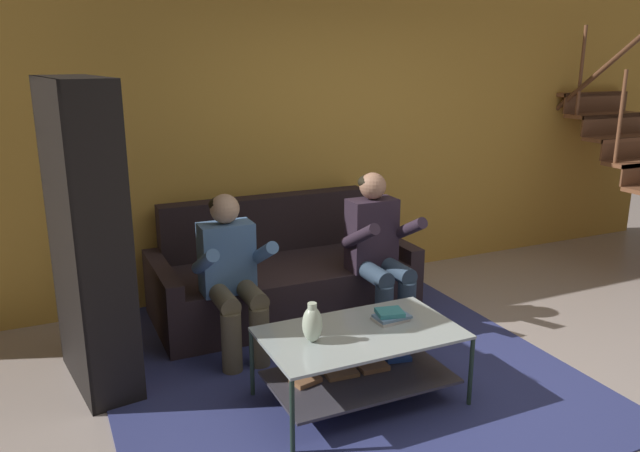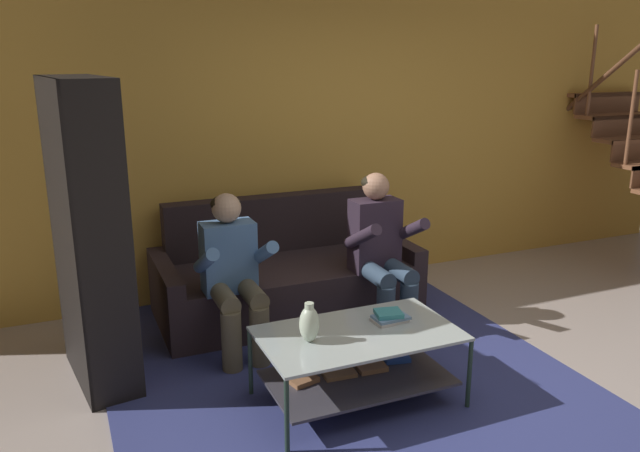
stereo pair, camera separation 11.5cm
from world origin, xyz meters
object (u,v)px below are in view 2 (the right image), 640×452
(couch, at_px, (284,277))
(coffee_table, at_px, (357,356))
(vase, at_px, (309,323))
(person_seated_left, at_px, (233,269))
(bookshelf, at_px, (85,257))
(person_seated_right, at_px, (381,246))
(book_stack, at_px, (389,317))

(couch, relative_size, coffee_table, 1.75)
(couch, relative_size, vase, 8.73)
(person_seated_left, bearing_deg, coffee_table, -61.83)
(bookshelf, bearing_deg, couch, 22.07)
(couch, distance_m, person_seated_right, 0.91)
(coffee_table, bearing_deg, book_stack, 13.75)
(couch, height_order, book_stack, couch)
(couch, distance_m, bookshelf, 1.78)
(coffee_table, bearing_deg, vase, -179.61)
(person_seated_left, height_order, vase, person_seated_left)
(person_seated_right, height_order, vase, person_seated_right)
(person_seated_left, bearing_deg, couch, 44.61)
(person_seated_left, xyz_separation_m, vase, (0.19, -0.96, -0.05))
(person_seated_left, relative_size, vase, 4.80)
(person_seated_right, distance_m, bookshelf, 2.16)
(person_seated_right, distance_m, coffee_table, 1.23)
(book_stack, bearing_deg, coffee_table, -166.25)
(couch, height_order, bookshelf, bookshelf)
(vase, bearing_deg, bookshelf, 141.64)
(couch, distance_m, person_seated_left, 0.90)
(person_seated_right, bearing_deg, couch, 135.66)
(person_seated_right, xyz_separation_m, book_stack, (-0.42, -0.90, -0.16))
(couch, relative_size, book_stack, 9.14)
(person_seated_left, distance_m, vase, 0.98)
(vase, bearing_deg, couch, 75.43)
(person_seated_right, relative_size, vase, 5.04)
(book_stack, bearing_deg, person_seated_left, 130.51)
(coffee_table, height_order, book_stack, book_stack)
(person_seated_right, bearing_deg, bookshelf, -178.66)
(coffee_table, relative_size, book_stack, 5.23)
(couch, relative_size, person_seated_right, 1.73)
(couch, bearing_deg, bookshelf, -157.93)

